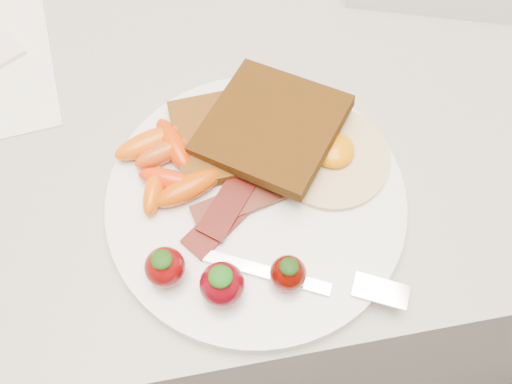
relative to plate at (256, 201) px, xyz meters
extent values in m
cube|color=gray|center=(-0.02, 0.16, -0.46)|extent=(2.00, 0.60, 0.90)
cylinder|color=white|center=(0.00, 0.00, 0.00)|extent=(0.27, 0.27, 0.02)
cube|color=#50290B|center=(-0.02, 0.06, 0.02)|extent=(0.10, 0.10, 0.01)
cube|color=black|center=(0.02, 0.06, 0.03)|extent=(0.16, 0.16, 0.03)
cylinder|color=#F8F3CB|center=(0.08, 0.03, 0.01)|extent=(0.13, 0.13, 0.01)
ellipsoid|color=orange|center=(0.08, 0.03, 0.02)|extent=(0.05, 0.05, 0.02)
cube|color=#3B0502|center=(-0.02, -0.01, 0.01)|extent=(0.10, 0.08, 0.00)
cube|color=#3D0D0E|center=(-0.01, 0.00, 0.01)|extent=(0.11, 0.05, 0.00)
cube|color=#420905|center=(-0.02, 0.01, 0.02)|extent=(0.08, 0.10, 0.00)
ellipsoid|color=#BD4510|center=(-0.08, 0.05, 0.02)|extent=(0.06, 0.03, 0.02)
ellipsoid|color=red|center=(-0.08, 0.03, 0.02)|extent=(0.06, 0.04, 0.02)
ellipsoid|color=#DE5201|center=(-0.09, 0.02, 0.02)|extent=(0.03, 0.05, 0.02)
ellipsoid|color=#CE3600|center=(-0.07, 0.06, 0.02)|extent=(0.04, 0.06, 0.02)
ellipsoid|color=#DE5806|center=(-0.09, 0.07, 0.02)|extent=(0.07, 0.04, 0.02)
ellipsoid|color=#C14601|center=(-0.06, 0.01, 0.02)|extent=(0.07, 0.04, 0.02)
ellipsoid|color=#680506|center=(-0.09, -0.06, 0.03)|extent=(0.03, 0.03, 0.04)
ellipsoid|color=#153809|center=(-0.09, -0.06, 0.05)|extent=(0.02, 0.02, 0.01)
ellipsoid|color=#5F020B|center=(-0.04, -0.08, 0.03)|extent=(0.04, 0.04, 0.04)
ellipsoid|color=#114F0B|center=(-0.04, -0.08, 0.05)|extent=(0.02, 0.02, 0.01)
ellipsoid|color=#4D0500|center=(0.01, -0.08, 0.03)|extent=(0.03, 0.03, 0.03)
ellipsoid|color=black|center=(0.01, -0.08, 0.04)|extent=(0.02, 0.02, 0.01)
cube|color=white|center=(0.00, -0.07, 0.01)|extent=(0.10, 0.06, 0.00)
cube|color=white|center=(0.09, -0.10, 0.01)|extent=(0.05, 0.04, 0.00)
camera|label=1|loc=(-0.04, -0.22, 0.47)|focal=40.00mm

